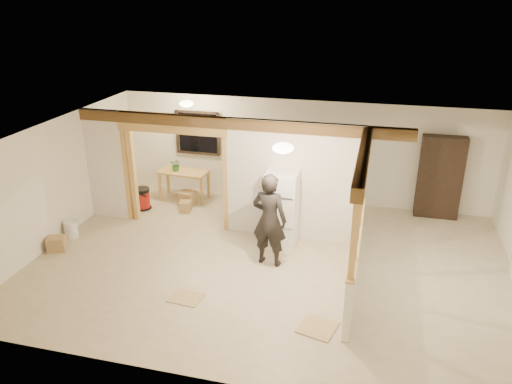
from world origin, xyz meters
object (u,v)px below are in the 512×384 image
(work_table, at_px, (184,185))
(bookshelf, at_px, (440,177))
(refrigerator, at_px, (281,209))
(shop_vac, at_px, (142,198))
(woman, at_px, (269,220))

(work_table, xyz_separation_m, bookshelf, (6.00, 0.49, 0.58))
(refrigerator, distance_m, bookshelf, 3.88)
(shop_vac, relative_size, bookshelf, 0.28)
(shop_vac, bearing_deg, refrigerator, -14.26)
(woman, bearing_deg, work_table, -34.67)
(refrigerator, relative_size, work_table, 1.32)
(shop_vac, bearing_deg, bookshelf, 10.81)
(bookshelf, bearing_deg, work_table, -175.31)
(shop_vac, xyz_separation_m, bookshelf, (6.76, 1.29, 0.69))
(refrigerator, xyz_separation_m, work_table, (-2.80, 1.70, -0.41))
(work_table, bearing_deg, refrigerator, -26.54)
(woman, distance_m, bookshelf, 4.45)
(refrigerator, bearing_deg, bookshelf, 34.48)
(work_table, bearing_deg, shop_vac, -128.79)
(refrigerator, bearing_deg, woman, -93.97)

